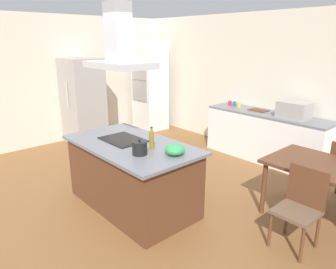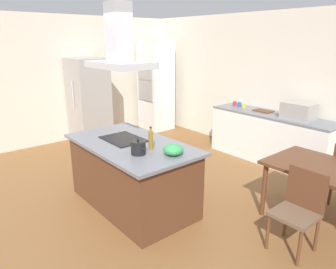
# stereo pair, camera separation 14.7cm
# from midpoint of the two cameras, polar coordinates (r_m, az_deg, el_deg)

# --- Properties ---
(ground) EXTENTS (16.00, 16.00, 0.00)m
(ground) POSITION_cam_midpoint_polar(r_m,az_deg,el_deg) (5.36, 8.06, -7.40)
(ground) COLOR brown
(wall_back) EXTENTS (7.20, 0.10, 2.70)m
(wall_back) POSITION_cam_midpoint_polar(r_m,az_deg,el_deg) (6.37, 19.40, 8.37)
(wall_back) COLOR beige
(wall_back) RESTS_ON ground
(wall_left) EXTENTS (0.10, 8.80, 2.70)m
(wall_left) POSITION_cam_midpoint_polar(r_m,az_deg,el_deg) (7.45, -14.53, 9.90)
(wall_left) COLOR beige
(wall_left) RESTS_ON ground
(kitchen_island) EXTENTS (1.87, 1.05, 0.90)m
(kitchen_island) POSITION_cam_midpoint_polar(r_m,az_deg,el_deg) (4.27, -5.54, -7.21)
(kitchen_island) COLOR #59331E
(kitchen_island) RESTS_ON ground
(cooktop) EXTENTS (0.60, 0.44, 0.01)m
(cooktop) POSITION_cam_midpoint_polar(r_m,az_deg,el_deg) (4.26, -7.14, -0.82)
(cooktop) COLOR black
(cooktop) RESTS_ON kitchen_island
(tea_kettle) EXTENTS (0.23, 0.18, 0.19)m
(tea_kettle) POSITION_cam_midpoint_polar(r_m,az_deg,el_deg) (3.68, -4.28, -2.39)
(tea_kettle) COLOR black
(tea_kettle) RESTS_ON kitchen_island
(olive_oil_bottle) EXTENTS (0.06, 0.06, 0.29)m
(olive_oil_bottle) POSITION_cam_midpoint_polar(r_m,az_deg,el_deg) (3.82, -2.05, -0.97)
(olive_oil_bottle) COLOR olive
(olive_oil_bottle) RESTS_ON kitchen_island
(mixing_bowl) EXTENTS (0.24, 0.24, 0.13)m
(mixing_bowl) POSITION_cam_midpoint_polar(r_m,az_deg,el_deg) (3.65, 2.14, -2.77)
(mixing_bowl) COLOR #33934C
(mixing_bowl) RESTS_ON kitchen_island
(back_counter) EXTENTS (2.31, 0.62, 0.90)m
(back_counter) POSITION_cam_midpoint_polar(r_m,az_deg,el_deg) (6.12, 18.77, -0.56)
(back_counter) COLOR white
(back_counter) RESTS_ON ground
(countertop_microwave) EXTENTS (0.50, 0.38, 0.28)m
(countertop_microwave) POSITION_cam_midpoint_polar(r_m,az_deg,el_deg) (5.75, 23.39, 3.95)
(countertop_microwave) COLOR #9E9993
(countertop_microwave) RESTS_ON back_counter
(coffee_mug_red) EXTENTS (0.08, 0.08, 0.09)m
(coffee_mug_red) POSITION_cam_midpoint_polar(r_m,az_deg,el_deg) (6.54, 12.69, 5.51)
(coffee_mug_red) COLOR red
(coffee_mug_red) RESTS_ON back_counter
(coffee_mug_blue) EXTENTS (0.08, 0.08, 0.09)m
(coffee_mug_blue) POSITION_cam_midpoint_polar(r_m,az_deg,el_deg) (6.48, 13.49, 5.35)
(coffee_mug_blue) COLOR #2D56B2
(coffee_mug_blue) RESTS_ON back_counter
(coffee_mug_yellow) EXTENTS (0.08, 0.08, 0.09)m
(coffee_mug_yellow) POSITION_cam_midpoint_polar(r_m,az_deg,el_deg) (6.38, 14.27, 5.12)
(coffee_mug_yellow) COLOR gold
(coffee_mug_yellow) RESTS_ON back_counter
(cutting_board) EXTENTS (0.34, 0.24, 0.02)m
(cutting_board) POSITION_cam_midpoint_polar(r_m,az_deg,el_deg) (6.16, 17.60, 4.10)
(cutting_board) COLOR #59331E
(cutting_board) RESTS_ON back_counter
(wall_oven_stack) EXTENTS (0.70, 0.66, 2.20)m
(wall_oven_stack) POSITION_cam_midpoint_polar(r_m,az_deg,el_deg) (7.88, -1.65, 8.96)
(wall_oven_stack) COLOR white
(wall_oven_stack) RESTS_ON ground
(refrigerator) EXTENTS (0.80, 0.73, 1.82)m
(refrigerator) POSITION_cam_midpoint_polar(r_m,az_deg,el_deg) (7.04, -13.59, 5.95)
(refrigerator) COLOR #9E9993
(refrigerator) RESTS_ON ground
(dining_table) EXTENTS (1.40, 0.90, 0.75)m
(dining_table) POSITION_cam_midpoint_polar(r_m,az_deg,el_deg) (4.20, 28.33, -6.53)
(dining_table) COLOR #59331E
(dining_table) RESTS_ON ground
(chair_facing_island) EXTENTS (0.42, 0.42, 0.89)m
(chair_facing_island) POSITION_cam_midpoint_polar(r_m,az_deg,el_deg) (3.71, 23.90, -11.74)
(chair_facing_island) COLOR brown
(chair_facing_island) RESTS_ON ground
(range_hood) EXTENTS (0.90, 0.55, 0.78)m
(range_hood) POSITION_cam_midpoint_polar(r_m,az_deg,el_deg) (4.06, -7.77, 15.47)
(range_hood) COLOR #ADADB2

